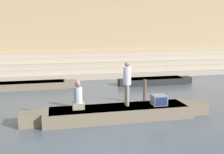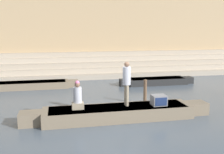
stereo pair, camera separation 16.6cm
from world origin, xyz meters
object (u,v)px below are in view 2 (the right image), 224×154
at_px(mooring_post, 145,92).
at_px(rowboat_main, 119,112).
at_px(moored_boat_shore, 32,85).
at_px(tv_set, 159,100).
at_px(moored_boat_distant, 157,81).
at_px(person_standing, 127,80).
at_px(person_rowing, 78,97).

bearing_deg(mooring_post, rowboat_main, -134.01).
bearing_deg(moored_boat_shore, tv_set, -53.54).
bearing_deg(tv_set, moored_boat_distant, 75.62).
relative_size(person_standing, tv_set, 3.08).
relative_size(person_rowing, moored_boat_distant, 0.23).
distance_m(rowboat_main, moored_boat_shore, 6.95).
bearing_deg(moored_boat_distant, tv_set, -108.82).
relative_size(rowboat_main, person_standing, 4.28).
bearing_deg(mooring_post, person_standing, -129.65).
relative_size(person_rowing, mooring_post, 0.93).
xyz_separation_m(person_rowing, moored_boat_distant, (5.16, 5.51, -0.69)).
relative_size(rowboat_main, tv_set, 13.19).
distance_m(rowboat_main, mooring_post, 2.30).
distance_m(moored_boat_distant, mooring_post, 4.47).
xyz_separation_m(rowboat_main, moored_boat_distant, (3.67, 5.57, -0.05)).
xyz_separation_m(person_standing, moored_boat_shore, (-3.94, 5.81, -1.22)).
bearing_deg(tv_set, person_standing, 175.71).
height_order(person_standing, moored_boat_distant, person_standing).
relative_size(person_standing, moored_boat_shore, 0.32).
relative_size(rowboat_main, person_rowing, 6.80).
bearing_deg(mooring_post, person_rowing, -152.79).
bearing_deg(tv_set, rowboat_main, -177.32).
distance_m(person_rowing, moored_boat_shore, 6.29).
xyz_separation_m(rowboat_main, person_standing, (0.33, 0.13, 1.18)).
bearing_deg(moored_boat_distant, rowboat_main, -121.48).
height_order(person_standing, mooring_post, person_standing).
height_order(rowboat_main, mooring_post, mooring_post).
distance_m(moored_boat_shore, moored_boat_distant, 7.29).
xyz_separation_m(rowboat_main, person_rowing, (-1.49, 0.06, 0.64)).
bearing_deg(person_standing, moored_boat_distant, 55.94).
height_order(tv_set, mooring_post, mooring_post).
height_order(person_standing, person_rowing, person_standing).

